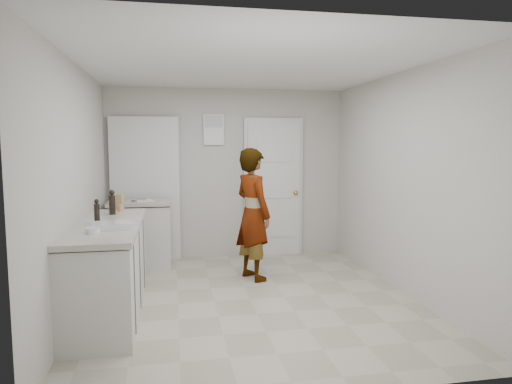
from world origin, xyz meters
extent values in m
plane|color=#A39C88|center=(0.00, 0.00, 0.00)|extent=(4.00, 4.00, 0.00)
plane|color=#ADAAA4|center=(0.00, 2.00, 1.25)|extent=(3.50, 0.00, 3.50)
plane|color=#ADAAA4|center=(0.00, -2.00, 1.25)|extent=(3.50, 0.00, 3.50)
plane|color=#ADAAA4|center=(-1.75, 0.00, 1.25)|extent=(0.00, 4.00, 4.00)
plane|color=#ADAAA4|center=(1.75, 0.00, 1.25)|extent=(0.00, 4.00, 4.00)
plane|color=silver|center=(0.00, 0.00, 2.50)|extent=(4.00, 4.00, 0.00)
cube|color=silver|center=(0.70, 1.93, 1.00)|extent=(0.80, 0.05, 2.00)
cube|color=silver|center=(0.70, 1.96, 1.03)|extent=(0.90, 0.04, 2.10)
sphere|color=#B68946|center=(1.03, 1.88, 0.95)|extent=(0.07, 0.07, 0.07)
cube|color=white|center=(-0.20, 1.97, 1.90)|extent=(0.30, 0.02, 0.45)
cube|color=black|center=(-1.20, 1.97, 1.02)|extent=(0.90, 0.05, 2.04)
cube|color=silver|center=(-1.20, 1.94, 1.03)|extent=(0.98, 0.02, 2.10)
cube|color=silver|center=(-1.45, -0.20, 0.43)|extent=(0.60, 1.90, 0.86)
cube|color=black|center=(-1.45, -0.20, 0.04)|extent=(0.56, 1.86, 0.08)
cube|color=#B3B2A4|center=(-1.45, -0.20, 0.90)|extent=(0.64, 1.96, 0.05)
cube|color=silver|center=(-1.25, 1.55, 0.43)|extent=(0.80, 0.55, 0.86)
cube|color=black|center=(-1.25, 1.55, 0.04)|extent=(0.75, 0.54, 0.08)
cube|color=#B3B2A4|center=(-1.25, 1.55, 0.90)|extent=(0.84, 0.61, 0.05)
imported|color=silver|center=(0.17, 0.76, 0.82)|extent=(0.61, 0.71, 1.64)
cube|color=#9D7C4E|center=(-1.44, 0.70, 1.02)|extent=(0.12, 0.09, 0.18)
cylinder|color=tan|center=(-1.40, 0.55, 0.97)|extent=(0.05, 0.05, 0.08)
cylinder|color=black|center=(-1.46, 0.35, 1.03)|extent=(0.07, 0.07, 0.21)
sphere|color=black|center=(-1.46, 0.35, 1.17)|extent=(0.06, 0.06, 0.06)
cylinder|color=black|center=(-1.53, -0.22, 1.02)|extent=(0.05, 0.05, 0.20)
sphere|color=black|center=(-1.53, -0.22, 1.14)|extent=(0.05, 0.05, 0.05)
cube|color=silver|center=(-1.35, -0.52, 0.96)|extent=(0.37, 0.28, 0.06)
cube|color=silver|center=(-1.35, -0.52, 0.95)|extent=(0.32, 0.23, 0.05)
cylinder|color=silver|center=(-1.50, -0.71, 0.95)|extent=(0.12, 0.12, 0.05)
sphere|color=white|center=(-1.52, -0.72, 0.95)|extent=(0.04, 0.04, 0.04)
sphere|color=white|center=(-1.48, -0.70, 0.95)|extent=(0.04, 0.04, 0.04)
cube|color=white|center=(-1.21, 1.56, 0.93)|extent=(0.29, 0.33, 0.01)
camera|label=1|loc=(-0.81, -4.78, 1.70)|focal=32.00mm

